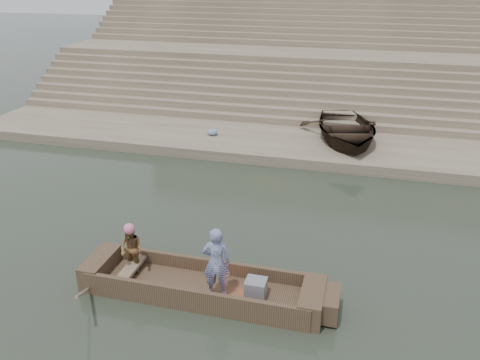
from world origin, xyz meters
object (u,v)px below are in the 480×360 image
at_px(rowing_man, 131,250).
at_px(beached_rowboat, 346,129).
at_px(main_rowboat, 201,290).
at_px(television, 255,288).
at_px(standing_man, 216,262).

height_order(rowing_man, beached_rowboat, rowing_man).
relative_size(main_rowboat, rowing_man, 4.03).
bearing_deg(main_rowboat, television, 0.00).
height_order(main_rowboat, beached_rowboat, beached_rowboat).
relative_size(main_rowboat, beached_rowboat, 1.04).
relative_size(rowing_man, beached_rowboat, 0.26).
height_order(main_rowboat, standing_man, standing_man).
height_order(main_rowboat, television, television).
distance_m(rowing_man, television, 3.07).
distance_m(television, beached_rowboat, 10.71).
bearing_deg(standing_man, rowing_man, -21.02).
bearing_deg(television, standing_man, -167.88).
relative_size(television, beached_rowboat, 0.10).
height_order(standing_man, television, standing_man).
xyz_separation_m(rowing_man, beached_rowboat, (4.31, 10.49, 0.06)).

